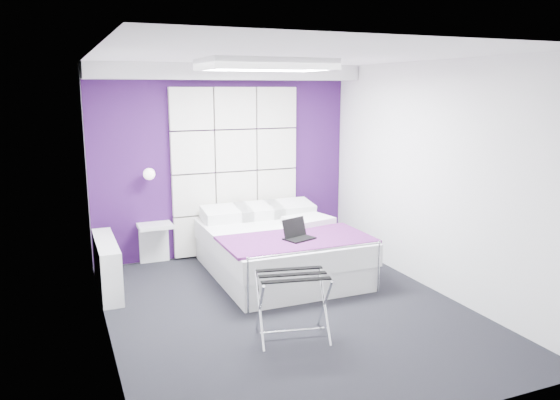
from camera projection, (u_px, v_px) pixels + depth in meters
name	position (u px, v px, depth m)	size (l,w,h in m)	color
floor	(287.00, 309.00, 5.77)	(4.40, 4.40, 0.00)	black
ceiling	(288.00, 56.00, 5.25)	(4.40, 4.40, 0.00)	white
wall_back	(224.00, 162.00, 7.50)	(3.60, 3.60, 0.00)	white
wall_left	(101.00, 202.00, 4.83)	(4.40, 4.40, 0.00)	white
wall_right	(433.00, 177.00, 6.19)	(4.40, 4.40, 0.00)	white
accent_wall	(224.00, 162.00, 7.49)	(3.58, 0.02, 2.58)	#35114A
soffit	(228.00, 72.00, 7.03)	(3.58, 0.50, 0.20)	white
headboard	(236.00, 171.00, 7.53)	(1.80, 0.08, 2.30)	silver
skylight	(265.00, 64.00, 5.80)	(1.36, 0.86, 0.12)	white
wall_lamp	(149.00, 174.00, 7.00)	(0.15, 0.15, 0.15)	white
radiator	(107.00, 265.00, 6.25)	(0.22, 1.20, 0.60)	white
bed	(279.00, 249.00, 6.84)	(1.73, 2.09, 0.73)	white
nightstand	(155.00, 226.00, 7.11)	(0.44, 0.34, 0.05)	white
luggage_rack	(293.00, 306.00, 5.06)	(0.63, 0.47, 0.63)	silver
laptop	(298.00, 234.00, 6.29)	(0.33, 0.24, 0.24)	black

